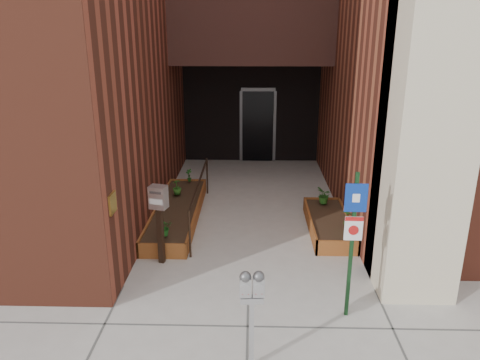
{
  "coord_description": "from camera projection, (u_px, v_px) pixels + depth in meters",
  "views": [
    {
      "loc": [
        0.05,
        -6.48,
        4.0
      ],
      "look_at": [
        -0.18,
        1.8,
        1.2
      ],
      "focal_mm": 35.0,
      "sensor_mm": 36.0,
      "label": 1
    }
  ],
  "objects": [
    {
      "name": "parking_meter",
      "position": [
        252.0,
        294.0,
        5.42
      ],
      "size": [
        0.3,
        0.14,
        1.31
      ],
      "color": "#A7A7AA",
      "rests_on": "ground"
    },
    {
      "name": "planter_left",
      "position": [
        177.0,
        213.0,
        9.98
      ],
      "size": [
        0.9,
        3.6,
        0.3
      ],
      "color": "brown",
      "rests_on": "ground"
    },
    {
      "name": "handrail",
      "position": [
        199.0,
        187.0,
        9.72
      ],
      "size": [
        0.04,
        3.34,
        0.9
      ],
      "color": "black",
      "rests_on": "ground"
    },
    {
      "name": "shrub_left_a",
      "position": [
        164.0,
        227.0,
        8.5
      ],
      "size": [
        0.34,
        0.34,
        0.32
      ],
      "primitive_type": "imported",
      "rotation": [
        0.0,
        0.0,
        0.21
      ],
      "color": "#1D611B",
      "rests_on": "planter_left"
    },
    {
      "name": "shrub_left_c",
      "position": [
        177.0,
        187.0,
        10.54
      ],
      "size": [
        0.28,
        0.28,
        0.36
      ],
      "primitive_type": "imported",
      "rotation": [
        0.0,
        0.0,
        3.83
      ],
      "color": "#275B1A",
      "rests_on": "planter_left"
    },
    {
      "name": "shrub_left_d",
      "position": [
        189.0,
        175.0,
        11.39
      ],
      "size": [
        0.24,
        0.24,
        0.32
      ],
      "primitive_type": "imported",
      "rotation": [
        0.0,
        0.0,
        5.5
      ],
      "color": "#1A5618",
      "rests_on": "planter_left"
    },
    {
      "name": "shrub_right_c",
      "position": [
        324.0,
        196.0,
        10.0
      ],
      "size": [
        0.34,
        0.34,
        0.37
      ],
      "primitive_type": "imported",
      "rotation": [
        0.0,
        0.0,
        4.68
      ],
      "color": "#24611B",
      "rests_on": "planter_right"
    },
    {
      "name": "ground",
      "position": [
        248.0,
        288.0,
        7.42
      ],
      "size": [
        80.0,
        80.0,
        0.0
      ],
      "primitive_type": "plane",
      "color": "#9E9991",
      "rests_on": "ground"
    },
    {
      "name": "shrub_left_b",
      "position": [
        161.0,
        200.0,
        9.68
      ],
      "size": [
        0.31,
        0.31,
        0.39
      ],
      "primitive_type": "imported",
      "rotation": [
        0.0,
        0.0,
        2.3
      ],
      "color": "#164F18",
      "rests_on": "planter_left"
    },
    {
      "name": "planter_right",
      "position": [
        329.0,
        224.0,
        9.42
      ],
      "size": [
        0.8,
        2.2,
        0.3
      ],
      "color": "brown",
      "rests_on": "ground"
    },
    {
      "name": "sign_post",
      "position": [
        353.0,
        231.0,
        6.31
      ],
      "size": [
        0.29,
        0.07,
        2.16
      ],
      "color": "black",
      "rests_on": "ground"
    },
    {
      "name": "shrub_right_a",
      "position": [
        351.0,
        228.0,
        8.45
      ],
      "size": [
        0.28,
        0.28,
        0.35
      ],
      "primitive_type": "imported",
      "rotation": [
        0.0,
        0.0,
        0.84
      ],
      "color": "#1F5117",
      "rests_on": "planter_right"
    },
    {
      "name": "shrub_right_b",
      "position": [
        347.0,
        218.0,
        8.84
      ],
      "size": [
        0.27,
        0.27,
        0.36
      ],
      "primitive_type": "imported",
      "rotation": [
        0.0,
        0.0,
        2.46
      ],
      "color": "#245016",
      "rests_on": "planter_right"
    },
    {
      "name": "payment_dropbox",
      "position": [
        159.0,
        208.0,
        7.89
      ],
      "size": [
        0.33,
        0.27,
        1.42
      ],
      "color": "black",
      "rests_on": "ground"
    }
  ]
}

